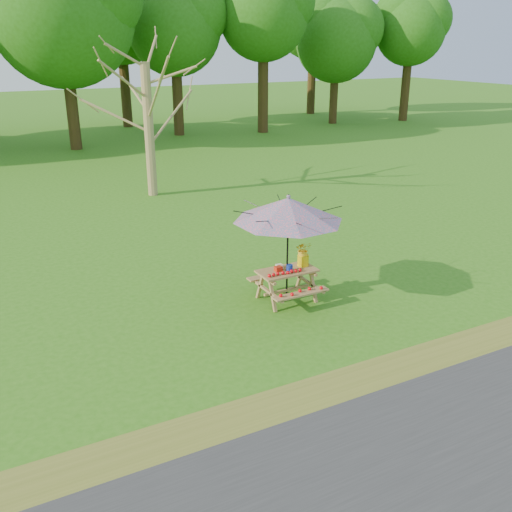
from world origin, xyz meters
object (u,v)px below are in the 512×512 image
bare_tree (141,1)px  picnic_table (287,285)px  patio_umbrella (288,209)px  flower_bucket (303,253)px

bare_tree → picnic_table: size_ratio=7.75×
picnic_table → patio_umbrella: (0.00, 0.00, 1.62)m
patio_umbrella → flower_bucket: (0.42, 0.06, -1.00)m
picnic_table → flower_bucket: flower_bucket is taller
flower_bucket → picnic_table: bearing=-171.3°
bare_tree → flower_bucket: 10.94m
picnic_table → flower_bucket: 0.76m
bare_tree → patio_umbrella: 10.56m
bare_tree → picnic_table: (-0.29, -9.66, -5.89)m
bare_tree → picnic_table: bearing=-91.7°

